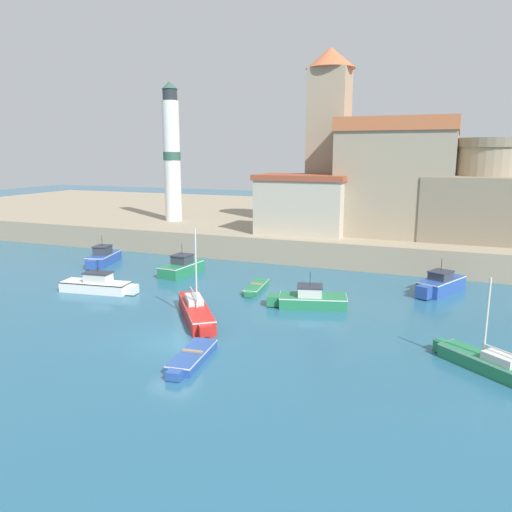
{
  "coord_description": "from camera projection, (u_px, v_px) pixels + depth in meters",
  "views": [
    {
      "loc": [
        13.31,
        -21.49,
        9.78
      ],
      "look_at": [
        -0.6,
        13.21,
        2.0
      ],
      "focal_mm": 35.0,
      "sensor_mm": 36.0,
      "label": 1
    }
  ],
  "objects": [
    {
      "name": "ground_plane",
      "position": [
        174.0,
        341.0,
        26.37
      ],
      "size": [
        200.0,
        200.0,
        0.0
      ],
      "primitive_type": "plane",
      "color": "#28607F"
    },
    {
      "name": "quay_seawall",
      "position": [
        339.0,
        223.0,
        61.93
      ],
      "size": [
        120.0,
        40.0,
        2.26
      ],
      "primitive_type": "cube",
      "color": "gray",
      "rests_on": "ground"
    },
    {
      "name": "sailboat_red_0",
      "position": [
        196.0,
        311.0,
        29.78
      ],
      "size": [
        5.02,
        6.18,
        5.56
      ],
      "color": "red",
      "rests_on": "ground"
    },
    {
      "name": "motorboat_green_1",
      "position": [
        182.0,
        267.0,
        40.78
      ],
      "size": [
        2.11,
        4.92,
        2.52
      ],
      "color": "#237A4C",
      "rests_on": "ground"
    },
    {
      "name": "motorboat_green_2",
      "position": [
        310.0,
        299.0,
        32.15
      ],
      "size": [
        5.31,
        2.95,
        2.32
      ],
      "color": "#237A4C",
      "rests_on": "ground"
    },
    {
      "name": "motorboat_blue_3",
      "position": [
        440.0,
        284.0,
        35.34
      ],
      "size": [
        3.31,
        5.09,
        2.49
      ],
      "color": "#284C9E",
      "rests_on": "ground"
    },
    {
      "name": "motorboat_white_4",
      "position": [
        98.0,
        285.0,
        35.56
      ],
      "size": [
        5.81,
        2.22,
        2.35
      ],
      "color": "white",
      "rests_on": "ground"
    },
    {
      "name": "dinghy_blue_5",
      "position": [
        192.0,
        357.0,
        23.72
      ],
      "size": [
        1.66,
        4.46,
        0.53
      ],
      "color": "#284C9E",
      "rests_on": "ground"
    },
    {
      "name": "sailboat_green_6",
      "position": [
        489.0,
        363.0,
        22.61
      ],
      "size": [
        4.81,
        4.08,
        4.35
      ],
      "color": "#237A4C",
      "rests_on": "ground"
    },
    {
      "name": "dinghy_green_8",
      "position": [
        256.0,
        287.0,
        36.1
      ],
      "size": [
        1.44,
        4.14,
        0.48
      ],
      "color": "#237A4C",
      "rests_on": "ground"
    },
    {
      "name": "motorboat_blue_9",
      "position": [
        103.0,
        257.0,
        44.54
      ],
      "size": [
        2.69,
        5.1,
        2.56
      ],
      "color": "#284C9E",
      "rests_on": "ground"
    },
    {
      "name": "church",
      "position": [
        392.0,
        170.0,
        50.07
      ],
      "size": [
        14.54,
        17.11,
        17.47
      ],
      "color": "gray",
      "rests_on": "quay_seawall"
    },
    {
      "name": "fortress",
      "position": [
        488.0,
        200.0,
        44.95
      ],
      "size": [
        11.14,
        11.14,
        8.76
      ],
      "color": "gray",
      "rests_on": "quay_seawall"
    },
    {
      "name": "lighthouse",
      "position": [
        172.0,
        155.0,
        54.62
      ],
      "size": [
        1.89,
        1.89,
        14.96
      ],
      "color": "silver",
      "rests_on": "quay_seawall"
    },
    {
      "name": "harbor_shed_near_wharf",
      "position": [
        303.0,
        204.0,
        46.82
      ],
      "size": [
        8.53,
        5.41,
        5.51
      ],
      "color": "#BCB29E",
      "rests_on": "quay_seawall"
    }
  ]
}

